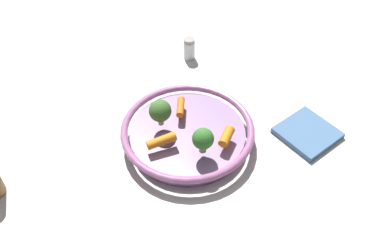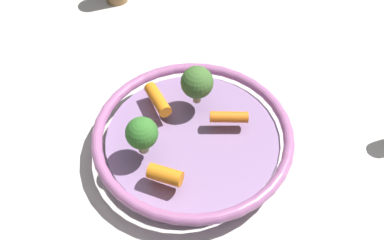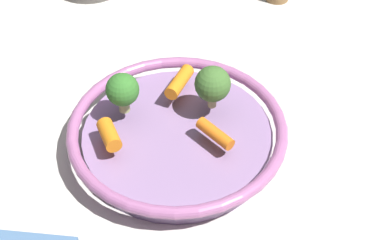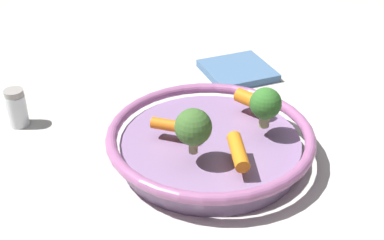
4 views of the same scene
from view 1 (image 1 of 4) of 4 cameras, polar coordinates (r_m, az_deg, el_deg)
The scene contains 9 objects.
ground_plane at distance 0.96m, azimuth -0.60°, elevation -2.90°, with size 1.88×1.88×0.00m, color beige.
serving_bowl at distance 0.94m, azimuth -0.61°, elevation -1.85°, with size 0.30×0.30×0.05m.
baby_carrot_center at distance 0.89m, azimuth 4.78°, elevation -2.29°, with size 0.02×0.02×0.05m, color orange.
baby_carrot_near_rim at distance 0.96m, azimuth -1.60°, elevation 1.81°, with size 0.02×0.02×0.06m, color orange.
baby_carrot_right at distance 0.88m, azimuth -4.23°, elevation -2.86°, with size 0.02×0.02×0.06m, color orange.
broccoli_floret_large at distance 0.90m, azimuth -4.41°, elevation 1.24°, with size 0.05×0.05×0.07m.
broccoli_floret_small at distance 0.85m, azimuth 1.52°, elevation -2.64°, with size 0.05×0.05×0.06m.
salt_shaker at distance 1.18m, azimuth -0.51°, elevation 9.79°, with size 0.03×0.03×0.06m.
dish_towel at distance 1.00m, azimuth 15.61°, elevation -1.73°, with size 0.12×0.12×0.01m, color #4C7099.
Camera 1 is at (0.64, 0.01, 0.71)m, focal length 38.72 mm.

